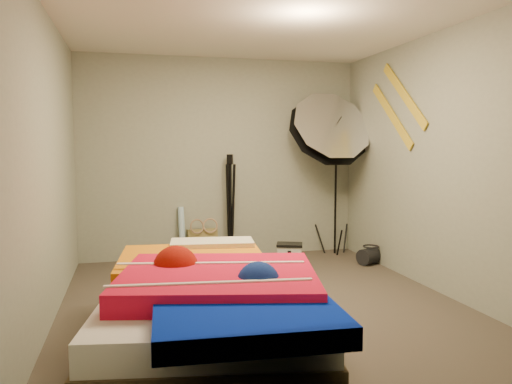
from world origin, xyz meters
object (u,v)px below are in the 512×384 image
object	(u,v)px
camera_case	(290,257)
tote_bag	(203,244)
wrapping_roll	(182,233)
bed	(212,306)
duffel_bag	(371,256)
camera_tripod	(230,199)
photo_umbrella	(328,132)

from	to	relation	value
camera_case	tote_bag	bearing A→B (deg)	159.10
wrapping_roll	bed	bearing A→B (deg)	-91.47
camera_case	duffel_bag	bearing A→B (deg)	19.26
wrapping_roll	camera_tripod	world-z (taller)	camera_tripod
camera_case	wrapping_roll	bearing A→B (deg)	166.03
photo_umbrella	bed	bearing A→B (deg)	-126.86
tote_bag	duffel_bag	size ratio (longest dim) A/B	1.18
wrapping_roll	duffel_bag	size ratio (longest dim) A/B	2.07
duffel_bag	photo_umbrella	distance (m)	1.61
duffel_bag	tote_bag	bearing A→B (deg)	131.83
bed	wrapping_roll	bearing A→B (deg)	88.53
bed	camera_tripod	bearing A→B (deg)	76.14
camera_case	photo_umbrella	distance (m)	1.67
camera_case	camera_tripod	bearing A→B (deg)	146.56
duffel_bag	camera_tripod	distance (m)	1.85
wrapping_roll	camera_case	bearing A→B (deg)	-33.75
photo_umbrella	camera_tripod	distance (m)	1.48
tote_bag	bed	bearing A→B (deg)	-103.36
bed	camera_case	bearing A→B (deg)	58.55
camera_case	duffel_bag	size ratio (longest dim) A/B	0.86
tote_bag	bed	size ratio (longest dim) A/B	0.16
photo_umbrella	duffel_bag	bearing A→B (deg)	-55.91
wrapping_roll	photo_umbrella	distance (m)	2.21
wrapping_roll	tote_bag	bearing A→B (deg)	0.00
wrapping_roll	camera_tripod	size ratio (longest dim) A/B	0.50
duffel_bag	bed	world-z (taller)	bed
camera_tripod	camera_case	bearing A→B (deg)	-53.21
tote_bag	bed	xyz separation A→B (m)	(-0.33, -2.76, 0.11)
duffel_bag	bed	xyz separation A→B (m)	(-2.24, -1.98, 0.20)
wrapping_roll	photo_umbrella	size ratio (longest dim) A/B	0.30
bed	camera_tripod	world-z (taller)	camera_tripod
tote_bag	duffel_bag	xyz separation A→B (m)	(1.91, -0.78, -0.09)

